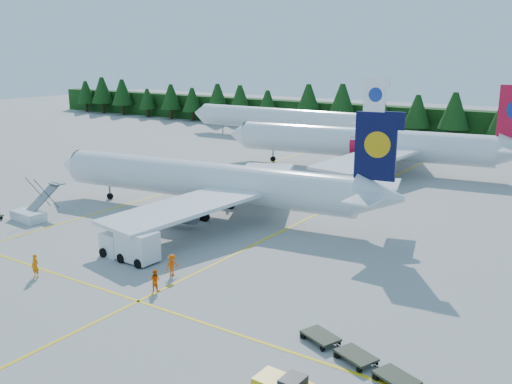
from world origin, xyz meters
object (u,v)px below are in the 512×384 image
Objects in this scene: airliner_red at (356,143)px; airstairs at (31,213)px; airliner_navy at (197,180)px; service_truck at (129,244)px.

airliner_red is 46.72m from airstairs.
airliner_navy reaches higher than service_truck.
airliner_navy is at bearing 47.89° from airstairs.
airliner_red is (4.30, 31.43, 0.33)m from airliner_navy.
service_truck is at bearing -79.84° from airliner_navy.
airliner_navy reaches higher than airstairs.
airliner_red is at bearing 92.61° from service_truck.
airstairs reaches higher than service_truck.
airliner_red is at bearing 72.68° from airstairs.
airliner_red is 46.02m from service_truck.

